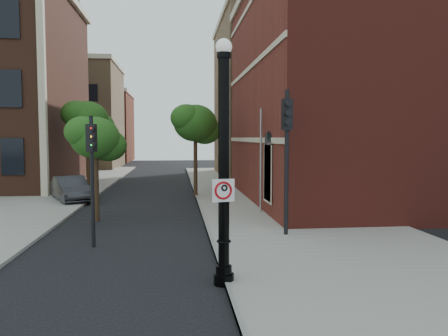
{
  "coord_description": "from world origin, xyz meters",
  "views": [
    {
      "loc": [
        0.85,
        -10.15,
        3.63
      ],
      "look_at": [
        2.19,
        2.0,
        2.77
      ],
      "focal_mm": 35.0,
      "sensor_mm": 36.0,
      "label": 1
    }
  ],
  "objects": [
    {
      "name": "bg_building_tan_a",
      "position": [
        -12.0,
        44.0,
        6.0
      ],
      "size": [
        12.0,
        12.0,
        12.0
      ],
      "primitive_type": "cube",
      "color": "#957451",
      "rests_on": "ground"
    },
    {
      "name": "no_parking_sign",
      "position": [
        1.98,
        0.19,
        2.36
      ],
      "size": [
        0.55,
        0.13,
        0.55
      ],
      "rotation": [
        0.0,
        0.0,
        0.18
      ],
      "color": "white",
      "rests_on": "ground"
    },
    {
      "name": "parked_car",
      "position": [
        -5.1,
        15.27,
        0.72
      ],
      "size": [
        3.2,
        4.62,
        1.44
      ],
      "primitive_type": "imported",
      "rotation": [
        0.0,
        0.0,
        0.43
      ],
      "color": "#29292E",
      "rests_on": "ground"
    },
    {
      "name": "sidewalk_left",
      "position": [
        -9.0,
        18.0,
        0.06
      ],
      "size": [
        10.0,
        50.0,
        0.12
      ],
      "primitive_type": "cube",
      "color": "gray",
      "rests_on": "ground"
    },
    {
      "name": "bg_building_tan_b",
      "position": [
        16.0,
        30.0,
        7.0
      ],
      "size": [
        22.0,
        14.0,
        14.0
      ],
      "primitive_type": "cube",
      "color": "#957451",
      "rests_on": "ground"
    },
    {
      "name": "street_tree_c",
      "position": [
        2.07,
        16.43,
        4.44
      ],
      "size": [
        3.12,
        2.82,
        5.62
      ],
      "color": "black",
      "rests_on": "ground"
    },
    {
      "name": "curb_edge",
      "position": [
        2.05,
        10.0,
        0.07
      ],
      "size": [
        0.1,
        60.0,
        0.14
      ],
      "primitive_type": "cube",
      "color": "gray",
      "rests_on": "ground"
    },
    {
      "name": "traffic_signal_left",
      "position": [
        -1.89,
        4.5,
        2.92
      ],
      "size": [
        0.35,
        0.38,
        4.34
      ],
      "rotation": [
        0.0,
        0.0,
        -0.41
      ],
      "color": "black",
      "rests_on": "ground"
    },
    {
      "name": "sidewalk_right",
      "position": [
        6.0,
        10.0,
        0.06
      ],
      "size": [
        8.0,
        60.0,
        0.12
      ],
      "primitive_type": "cube",
      "color": "gray",
      "rests_on": "ground"
    },
    {
      "name": "utility_pole",
      "position": [
        4.8,
        9.91,
        2.49
      ],
      "size": [
        0.1,
        0.1,
        4.97
      ],
      "primitive_type": "cylinder",
      "color": "#999999",
      "rests_on": "ground"
    },
    {
      "name": "street_tree_a",
      "position": [
        -2.56,
        9.13,
        3.56
      ],
      "size": [
        2.51,
        2.27,
        4.52
      ],
      "color": "black",
      "rests_on": "ground"
    },
    {
      "name": "brick_wall_building",
      "position": [
        16.0,
        14.0,
        6.26
      ],
      "size": [
        22.3,
        16.3,
        12.5
      ],
      "color": "maroon",
      "rests_on": "ground"
    },
    {
      "name": "lamppost",
      "position": [
        2.0,
        0.34,
        2.76
      ],
      "size": [
        0.51,
        0.51,
        5.98
      ],
      "color": "black",
      "rests_on": "ground"
    },
    {
      "name": "traffic_signal_right",
      "position": [
        4.8,
        5.12,
        3.6
      ],
      "size": [
        0.35,
        0.44,
        5.33
      ],
      "rotation": [
        0.0,
        0.0,
        0.07
      ],
      "color": "black",
      "rests_on": "ground"
    },
    {
      "name": "street_tree_b",
      "position": [
        -5.0,
        20.03,
        4.78
      ],
      "size": [
        3.36,
        3.04,
        6.06
      ],
      "color": "black",
      "rests_on": "ground"
    },
    {
      "name": "ground",
      "position": [
        0.0,
        0.0,
        0.0
      ],
      "size": [
        120.0,
        120.0,
        0.0
      ],
      "primitive_type": "plane",
      "color": "black",
      "rests_on": "ground"
    },
    {
      "name": "bg_building_red",
      "position": [
        -12.0,
        58.0,
        5.0
      ],
      "size": [
        12.0,
        12.0,
        10.0
      ],
      "primitive_type": "cube",
      "color": "maroon",
      "rests_on": "ground"
    }
  ]
}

